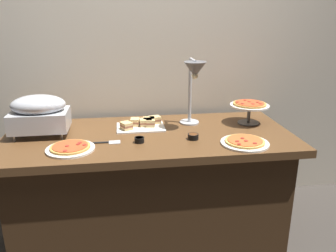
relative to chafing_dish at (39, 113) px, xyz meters
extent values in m
plane|color=#38332D|center=(0.70, -0.08, -0.91)|extent=(8.00, 8.00, 0.00)
cube|color=beige|center=(0.70, 0.42, 0.29)|extent=(4.40, 0.04, 2.40)
cube|color=brown|center=(0.70, -0.08, -0.18)|extent=(1.90, 0.84, 0.05)
cube|color=#3C2715|center=(0.70, -0.08, -0.56)|extent=(1.75, 0.74, 0.71)
cylinder|color=#B7BABF|center=(-0.14, -0.10, -0.13)|extent=(0.01, 0.01, 0.04)
cylinder|color=#B7BABF|center=(0.14, -0.10, -0.13)|extent=(0.01, 0.01, 0.04)
cylinder|color=#B7BABF|center=(-0.14, 0.10, -0.13)|extent=(0.01, 0.01, 0.04)
cylinder|color=#B7BABF|center=(0.14, 0.10, -0.13)|extent=(0.01, 0.01, 0.04)
cube|color=#B7BABF|center=(0.00, 0.00, -0.05)|extent=(0.36, 0.25, 0.12)
ellipsoid|color=#B7BABF|center=(0.00, 0.00, 0.05)|extent=(0.34, 0.24, 0.13)
cylinder|color=#B7BABF|center=(1.01, 0.12, -0.15)|extent=(0.14, 0.14, 0.01)
cylinder|color=#B7BABF|center=(1.01, 0.12, 0.09)|extent=(0.02, 0.02, 0.45)
cylinder|color=#B7BABF|center=(1.01, 0.04, 0.31)|extent=(0.02, 0.15, 0.02)
cone|color=#595B60|center=(1.01, -0.03, 0.26)|extent=(0.15, 0.15, 0.10)
sphere|color=#F9EAB2|center=(1.01, -0.03, 0.22)|extent=(0.04, 0.04, 0.04)
cylinder|color=white|center=(1.27, -0.34, -0.15)|extent=(0.29, 0.29, 0.01)
cylinder|color=gold|center=(1.27, -0.34, -0.13)|extent=(0.24, 0.24, 0.01)
cylinder|color=#C65628|center=(1.27, -0.34, -0.13)|extent=(0.21, 0.21, 0.00)
cylinder|color=maroon|center=(1.21, -0.41, -0.12)|extent=(0.02, 0.02, 0.00)
cylinder|color=maroon|center=(1.30, -0.41, -0.12)|extent=(0.02, 0.02, 0.00)
cylinder|color=maroon|center=(1.21, -0.36, -0.12)|extent=(0.02, 0.02, 0.00)
cylinder|color=maroon|center=(1.26, -0.32, -0.12)|extent=(0.02, 0.02, 0.00)
cylinder|color=maroon|center=(1.26, -0.36, -0.12)|extent=(0.02, 0.02, 0.00)
cylinder|color=white|center=(0.22, -0.29, -0.15)|extent=(0.28, 0.28, 0.01)
cylinder|color=#C68E42|center=(0.22, -0.29, -0.13)|extent=(0.23, 0.23, 0.01)
cylinder|color=#B74723|center=(0.22, -0.29, -0.13)|extent=(0.20, 0.20, 0.00)
cylinder|color=maroon|center=(0.27, -0.25, -0.12)|extent=(0.02, 0.02, 0.00)
cylinder|color=maroon|center=(0.30, -0.29, -0.12)|extent=(0.02, 0.02, 0.00)
cylinder|color=maroon|center=(0.20, -0.30, -0.12)|extent=(0.02, 0.02, 0.00)
cylinder|color=maroon|center=(0.20, -0.37, -0.12)|extent=(0.02, 0.02, 0.00)
cylinder|color=maroon|center=(0.26, -0.28, -0.12)|extent=(0.02, 0.02, 0.00)
cylinder|color=#595B60|center=(1.44, 0.05, -0.09)|extent=(0.02, 0.02, 0.13)
cylinder|color=#595B60|center=(1.44, 0.05, -0.15)|extent=(0.15, 0.15, 0.01)
cylinder|color=white|center=(1.44, 0.05, -0.02)|extent=(0.28, 0.28, 0.01)
cylinder|color=#C68E42|center=(1.44, 0.05, -0.01)|extent=(0.23, 0.23, 0.01)
cylinder|color=#B74723|center=(1.44, 0.05, 0.00)|extent=(0.21, 0.21, 0.00)
cylinder|color=maroon|center=(1.50, 0.01, 0.00)|extent=(0.02, 0.02, 0.00)
cylinder|color=maroon|center=(1.44, 0.08, 0.00)|extent=(0.02, 0.02, 0.00)
cylinder|color=maroon|center=(1.38, 0.03, 0.00)|extent=(0.02, 0.02, 0.00)
cylinder|color=maroon|center=(1.35, 0.08, 0.00)|extent=(0.02, 0.02, 0.00)
cylinder|color=maroon|center=(1.50, 0.05, 0.00)|extent=(0.02, 0.02, 0.00)
cylinder|color=maroon|center=(1.44, 0.01, 0.00)|extent=(0.02, 0.02, 0.00)
cylinder|color=maroon|center=(1.43, 0.12, 0.00)|extent=(0.02, 0.02, 0.00)
cube|color=white|center=(0.65, 0.06, -0.15)|extent=(0.33, 0.22, 0.01)
cube|color=tan|center=(0.62, 0.09, -0.13)|extent=(0.07, 0.08, 0.02)
cube|color=brown|center=(0.62, 0.09, -0.12)|extent=(0.07, 0.08, 0.01)
cube|color=tan|center=(0.62, 0.09, -0.10)|extent=(0.07, 0.08, 0.02)
cube|color=tan|center=(0.76, 0.12, -0.13)|extent=(0.09, 0.08, 0.02)
cube|color=brown|center=(0.76, 0.12, -0.12)|extent=(0.09, 0.08, 0.01)
cube|color=tan|center=(0.76, 0.12, -0.10)|extent=(0.09, 0.08, 0.02)
cube|color=tan|center=(0.69, 0.07, -0.13)|extent=(0.08, 0.07, 0.02)
cube|color=brown|center=(0.69, 0.07, -0.12)|extent=(0.08, 0.07, 0.01)
cube|color=tan|center=(0.69, 0.07, -0.10)|extent=(0.08, 0.07, 0.02)
cube|color=tan|center=(0.55, 0.01, -0.13)|extent=(0.09, 0.10, 0.02)
cube|color=brown|center=(0.55, 0.01, -0.12)|extent=(0.09, 0.10, 0.01)
cube|color=tan|center=(0.55, 0.01, -0.10)|extent=(0.09, 0.10, 0.02)
cube|color=tan|center=(0.72, 0.10, -0.13)|extent=(0.08, 0.07, 0.02)
cube|color=brown|center=(0.72, 0.10, -0.12)|extent=(0.08, 0.07, 0.01)
cube|color=tan|center=(0.72, 0.10, -0.10)|extent=(0.08, 0.07, 0.02)
cube|color=tan|center=(0.72, 0.05, -0.13)|extent=(0.06, 0.07, 0.02)
cube|color=brown|center=(0.72, 0.05, -0.12)|extent=(0.06, 0.07, 0.01)
cube|color=tan|center=(0.72, 0.05, -0.10)|extent=(0.06, 0.07, 0.02)
cylinder|color=black|center=(0.97, -0.21, -0.13)|extent=(0.07, 0.07, 0.04)
cylinder|color=#562D14|center=(0.97, -0.21, -0.12)|extent=(0.06, 0.06, 0.01)
cylinder|color=black|center=(0.63, -0.22, -0.13)|extent=(0.06, 0.06, 0.03)
cylinder|color=maroon|center=(0.63, -0.22, -0.12)|extent=(0.05, 0.05, 0.01)
cube|color=#B7BABF|center=(0.48, -0.20, -0.15)|extent=(0.07, 0.06, 0.00)
cylinder|color=black|center=(0.39, -0.20, -0.15)|extent=(0.10, 0.01, 0.01)
camera|label=1|loc=(0.53, -2.18, 0.61)|focal=36.12mm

